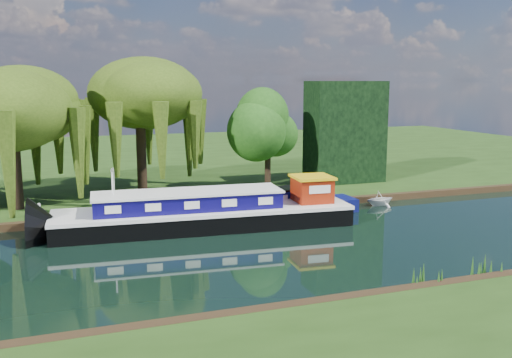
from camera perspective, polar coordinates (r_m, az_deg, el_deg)
name	(u,v)px	position (r m, az deg, el deg)	size (l,w,h in m)	color
ground	(128,263)	(27.87, -12.64, -8.17)	(120.00, 120.00, 0.00)	black
far_bank	(85,162)	(61.00, -16.71, 1.63)	(120.00, 52.00, 0.45)	#1C370F
dutch_barge	(207,213)	(33.37, -4.91, -3.36)	(17.45, 5.19, 3.63)	black
narrowboat	(261,206)	(35.97, 0.52, -2.74)	(12.88, 2.25, 1.88)	navy
white_cruiser	(380,205)	(40.24, 12.27, -2.58)	(1.82, 2.11, 1.11)	silver
willow_left	(12,111)	(38.50, -23.25, 6.23)	(7.07, 7.07, 8.48)	black
willow_right	(140,103)	(41.47, -11.56, 7.43)	(7.26, 7.26, 8.84)	black
tree_far_right	(268,129)	(42.44, 1.19, 4.99)	(3.95, 3.95, 6.46)	black
conifer_hedge	(345,132)	(46.17, 8.89, 4.69)	(6.00, 3.00, 8.00)	black
lamppost	(114,177)	(37.53, -14.06, 0.22)	(0.36, 0.36, 2.56)	silver
mooring_posts	(101,207)	(35.66, -15.21, -2.74)	(19.16, 0.16, 1.00)	silver
reeds_near	(333,288)	(22.69, 7.72, -10.78)	(33.70, 1.50, 1.10)	#1D4B14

